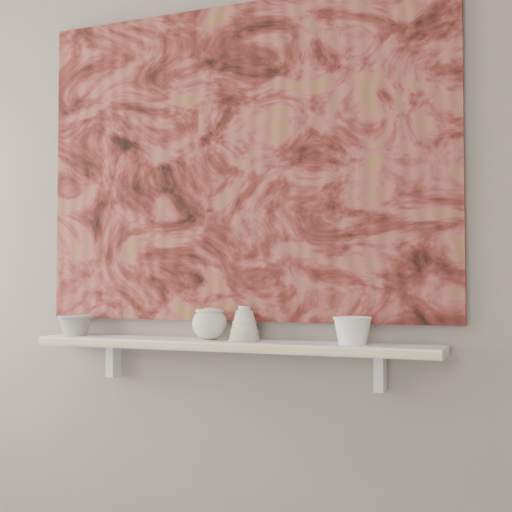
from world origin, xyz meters
The scene contains 11 objects.
wall_back centered at (0.00, 1.60, 1.35)m, with size 3.60×3.60×0.00m, color gray.
shelf centered at (0.00, 1.51, 0.92)m, with size 1.40×0.18×0.03m, color silver.
shelf_stripe centered at (0.00, 1.41, 0.92)m, with size 1.40×0.01×0.02m, color beige.
bracket_left centered at (-0.49, 1.57, 0.84)m, with size 0.03×0.06×0.12m, color silver.
bracket_right centered at (0.49, 1.57, 0.84)m, with size 0.03×0.06×0.12m, color silver.
painting centered at (0.00, 1.59, 1.54)m, with size 1.50×0.03×1.10m, color maroon.
house_motif centered at (0.45, 1.57, 1.23)m, with size 0.09×0.00×0.08m, color black.
bowl_grey centered at (-0.61, 1.51, 0.97)m, with size 0.13×0.13×0.08m, color gray, non-canonical shape.
cup_cream centered at (-0.07, 1.51, 0.98)m, with size 0.12×0.12×0.11m, color beige, non-canonical shape.
bell_vessel centered at (0.05, 1.51, 0.99)m, with size 0.11×0.11×0.12m, color beige, non-canonical shape.
bowl_white centered at (0.42, 1.51, 0.97)m, with size 0.12×0.12×0.09m, color white, non-canonical shape.
Camera 1 is at (0.96, -0.66, 1.12)m, focal length 50.00 mm.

